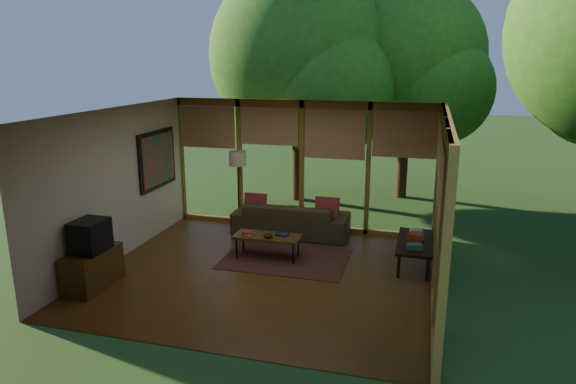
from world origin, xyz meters
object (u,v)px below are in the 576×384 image
(floor_lamp, at_px, (238,163))
(side_console, at_px, (415,243))
(media_cabinet, at_px, (92,269))
(television, at_px, (90,236))
(coffee_table, at_px, (267,237))
(sofa, at_px, (291,219))

(floor_lamp, distance_m, side_console, 4.01)
(media_cabinet, distance_m, floor_lamp, 3.77)
(television, relative_size, coffee_table, 0.46)
(coffee_table, relative_size, side_console, 0.86)
(side_console, bearing_deg, television, -155.37)
(media_cabinet, height_order, floor_lamp, floor_lamp)
(sofa, bearing_deg, media_cabinet, 53.13)
(floor_lamp, bearing_deg, coffee_table, -53.63)
(sofa, distance_m, television, 4.03)
(coffee_table, height_order, side_console, side_console)
(television, height_order, coffee_table, television)
(sofa, relative_size, coffee_table, 1.94)
(media_cabinet, relative_size, television, 1.82)
(media_cabinet, relative_size, coffee_table, 0.83)
(media_cabinet, height_order, side_console, media_cabinet)
(side_console, bearing_deg, floor_lamp, 162.17)
(sofa, relative_size, media_cabinet, 2.33)
(television, distance_m, side_console, 5.35)
(media_cabinet, xyz_separation_m, television, (0.02, 0.00, 0.55))
(media_cabinet, distance_m, side_console, 5.35)
(floor_lamp, height_order, coffee_table, floor_lamp)
(television, bearing_deg, sofa, 53.92)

